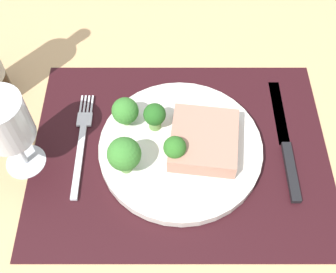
# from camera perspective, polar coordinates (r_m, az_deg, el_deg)

# --- Properties ---
(ground_plane) EXTENTS (1.40, 1.10, 0.03)m
(ground_plane) POSITION_cam_1_polar(r_m,az_deg,el_deg) (0.66, 1.60, -2.76)
(ground_plane) COLOR tan
(placemat) EXTENTS (0.46, 0.35, 0.00)m
(placemat) POSITION_cam_1_polar(r_m,az_deg,el_deg) (0.65, 1.64, -2.02)
(placemat) COLOR black
(placemat) RESTS_ON ground_plane
(plate) EXTENTS (0.25, 0.25, 0.02)m
(plate) POSITION_cam_1_polar(r_m,az_deg,el_deg) (0.64, 1.66, -1.58)
(plate) COLOR silver
(plate) RESTS_ON placemat
(steak) EXTENTS (0.11, 0.12, 0.03)m
(steak) POSITION_cam_1_polar(r_m,az_deg,el_deg) (0.62, 4.89, -0.69)
(steak) COLOR tan
(steak) RESTS_ON plate
(broccoli_back_left) EXTENTS (0.04, 0.04, 0.05)m
(broccoli_back_left) POSITION_cam_1_polar(r_m,az_deg,el_deg) (0.64, -5.97, 3.48)
(broccoli_back_left) COLOR #5B8942
(broccoli_back_left) RESTS_ON plate
(broccoli_front_edge) EXTENTS (0.03, 0.03, 0.05)m
(broccoli_front_edge) POSITION_cam_1_polar(r_m,az_deg,el_deg) (0.63, -1.92, 2.89)
(broccoli_front_edge) COLOR #6B994C
(broccoli_front_edge) RESTS_ON plate
(broccoli_near_steak) EXTENTS (0.03, 0.03, 0.05)m
(broccoli_near_steak) POSITION_cam_1_polar(r_m,az_deg,el_deg) (0.59, 0.87, -1.59)
(broccoli_near_steak) COLOR #5B8942
(broccoli_near_steak) RESTS_ON plate
(broccoli_center) EXTENTS (0.05, 0.05, 0.06)m
(broccoli_center) POSITION_cam_1_polar(r_m,az_deg,el_deg) (0.58, -6.09, -2.50)
(broccoli_center) COLOR #6B994C
(broccoli_center) RESTS_ON plate
(fork) EXTENTS (0.02, 0.19, 0.01)m
(fork) POSITION_cam_1_polar(r_m,az_deg,el_deg) (0.67, -11.86, -0.78)
(fork) COLOR silver
(fork) RESTS_ON placemat
(knife) EXTENTS (0.02, 0.23, 0.01)m
(knife) POSITION_cam_1_polar(r_m,az_deg,el_deg) (0.67, 15.85, -1.33)
(knife) COLOR black
(knife) RESTS_ON placemat
(wine_glass) EXTENTS (0.07, 0.07, 0.15)m
(wine_glass) POSITION_cam_1_polar(r_m,az_deg,el_deg) (0.59, -21.58, 1.58)
(wine_glass) COLOR silver
(wine_glass) RESTS_ON ground_plane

